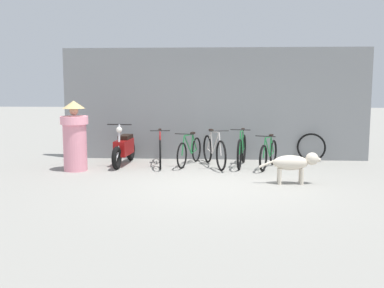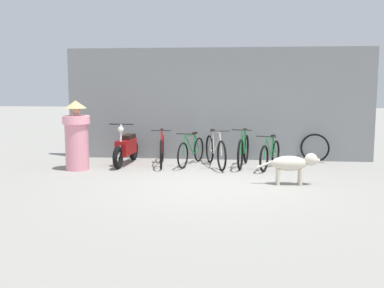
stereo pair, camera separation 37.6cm
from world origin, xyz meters
The scene contains 11 objects.
ground_plane centered at (0.00, 0.00, 0.00)m, with size 60.00×60.00×0.00m, color gray.
shop_wall_back centered at (0.00, 3.09, 1.43)m, with size 7.86×0.20×2.86m.
bicycle_0 centered at (-1.29, 2.06, 0.37)m, with size 0.46×1.76×0.89m.
bicycle_1 centered at (-0.58, 2.14, 0.33)m, with size 0.57×1.60×0.80m.
bicycle_2 centered at (0.01, 1.97, 0.37)m, with size 0.63×1.71×0.90m.
bicycle_3 centered at (0.67, 2.08, 0.37)m, with size 0.46×1.66×0.92m.
bicycle_4 centered at (1.28, 1.86, 0.33)m, with size 0.62×1.48×0.79m.
motorcycle centered at (-2.17, 2.06, 0.40)m, with size 0.58×1.77×1.03m.
stray_dog centered at (1.61, 0.19, 0.42)m, with size 1.21×0.31×0.62m.
person_in_robes centered at (-3.11, 1.27, 0.79)m, with size 0.86×0.86×1.58m.
spare_tire_left centered at (2.45, 2.84, 0.36)m, with size 0.70×0.26×0.72m.
Camera 2 is at (0.53, -8.52, 1.93)m, focal length 42.00 mm.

